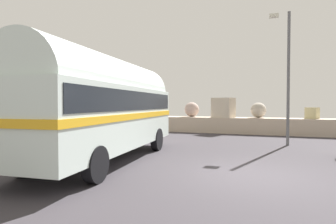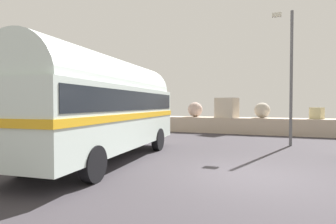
{
  "view_description": "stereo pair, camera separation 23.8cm",
  "coord_description": "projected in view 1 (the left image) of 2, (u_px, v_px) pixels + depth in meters",
  "views": [
    {
      "loc": [
        0.52,
        -8.11,
        2.03
      ],
      "look_at": [
        -2.92,
        1.4,
        1.75
      ],
      "focal_mm": 29.64,
      "sensor_mm": 36.0,
      "label": 1
    },
    {
      "loc": [
        0.75,
        -8.03,
        2.03
      ],
      "look_at": [
        -2.92,
        1.4,
        1.75
      ],
      "focal_mm": 29.64,
      "sensor_mm": 36.0,
      "label": 2
    }
  ],
  "objects": [
    {
      "name": "breakwater",
      "position": [
        264.0,
        123.0,
        18.84
      ],
      "size": [
        31.36,
        2.19,
        2.49
      ],
      "color": "#BDA994",
      "rests_on": "ground"
    },
    {
      "name": "lamp_post",
      "position": [
        286.0,
        71.0,
        13.5
      ],
      "size": [
        0.98,
        0.29,
        6.52
      ],
      "color": "#5B5B60",
      "rests_on": "ground"
    },
    {
      "name": "ground",
      "position": [
        248.0,
        175.0,
        7.86
      ],
      "size": [
        32.0,
        26.0,
        0.02
      ],
      "color": "#373338"
    },
    {
      "name": "vintage_coach",
      "position": [
        105.0,
        104.0,
        9.81
      ],
      "size": [
        3.15,
        8.76,
        3.7
      ],
      "rotation": [
        0.0,
        0.0,
        0.08
      ],
      "color": "black",
      "rests_on": "ground"
    }
  ]
}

